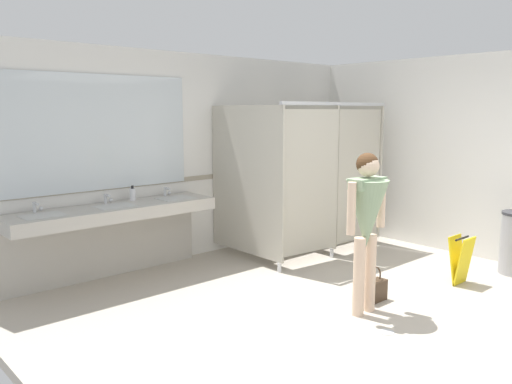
{
  "coord_description": "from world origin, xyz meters",
  "views": [
    {
      "loc": [
        -4.0,
        -2.5,
        1.94
      ],
      "look_at": [
        -0.79,
        1.09,
        1.18
      ],
      "focal_mm": 36.14,
      "sensor_mm": 36.0,
      "label": 1
    }
  ],
  "objects_px": {
    "handbag": "(374,290)",
    "wet_floor_sign": "(461,260)",
    "soap_dispenser": "(133,194)",
    "person_standing": "(367,214)"
  },
  "relations": [
    {
      "from": "handbag",
      "to": "wet_floor_sign",
      "type": "height_order",
      "value": "wet_floor_sign"
    },
    {
      "from": "wet_floor_sign",
      "to": "soap_dispenser",
      "type": "bearing_deg",
      "value": 131.51
    },
    {
      "from": "person_standing",
      "to": "soap_dispenser",
      "type": "xyz_separation_m",
      "value": [
        -1.02,
        2.63,
        -0.01
      ]
    },
    {
      "from": "person_standing",
      "to": "handbag",
      "type": "height_order",
      "value": "person_standing"
    },
    {
      "from": "soap_dispenser",
      "to": "wet_floor_sign",
      "type": "distance_m",
      "value": 3.86
    },
    {
      "from": "person_standing",
      "to": "wet_floor_sign",
      "type": "height_order",
      "value": "person_standing"
    },
    {
      "from": "soap_dispenser",
      "to": "person_standing",
      "type": "bearing_deg",
      "value": -68.87
    },
    {
      "from": "handbag",
      "to": "soap_dispenser",
      "type": "height_order",
      "value": "soap_dispenser"
    },
    {
      "from": "person_standing",
      "to": "wet_floor_sign",
      "type": "distance_m",
      "value": 1.67
    },
    {
      "from": "handbag",
      "to": "person_standing",
      "type": "bearing_deg",
      "value": -160.64
    }
  ]
}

